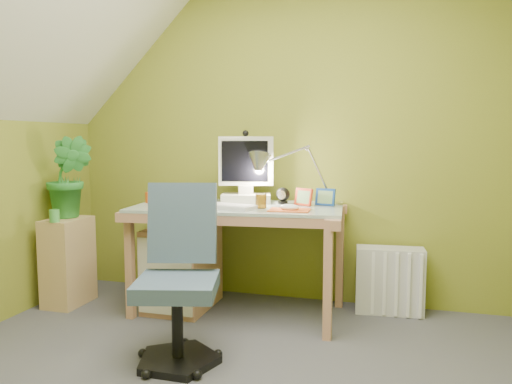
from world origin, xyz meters
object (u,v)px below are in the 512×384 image
(desk, at_px, (238,259))
(task_chair, at_px, (177,285))
(monitor, at_px, (246,162))
(desk_lamp, at_px, (310,162))
(potted_plant, at_px, (69,177))
(radiator, at_px, (390,280))
(side_ledge, at_px, (68,261))

(desk, bearing_deg, task_chair, -100.01)
(monitor, xyz_separation_m, desk_lamp, (0.45, 0.00, 0.01))
(potted_plant, distance_m, radiator, 2.35)
(side_ledge, bearing_deg, radiator, 11.38)
(potted_plant, height_order, task_chair, potted_plant)
(side_ledge, xyz_separation_m, potted_plant, (0.00, 0.05, 0.60))
(monitor, distance_m, task_chair, 1.18)
(desk_lamp, distance_m, task_chair, 1.29)
(desk_lamp, bearing_deg, desk, -154.46)
(desk_lamp, relative_size, radiator, 1.29)
(desk_lamp, xyz_separation_m, task_chair, (-0.51, -1.02, -0.60))
(monitor, distance_m, side_ledge, 1.46)
(desk_lamp, relative_size, potted_plant, 0.99)
(desk, height_order, monitor, monitor)
(potted_plant, relative_size, radiator, 1.30)
(monitor, bearing_deg, desk, -104.64)
(potted_plant, bearing_deg, task_chair, -31.89)
(radiator, bearing_deg, potted_plant, -174.72)
(monitor, relative_size, potted_plant, 0.97)
(side_ledge, relative_size, task_chair, 0.73)
(potted_plant, bearing_deg, radiator, 10.13)
(desk, height_order, side_ledge, desk)
(potted_plant, height_order, radiator, potted_plant)
(desk_lamp, distance_m, side_ledge, 1.85)
(desk_lamp, distance_m, potted_plant, 1.70)
(desk, relative_size, side_ledge, 2.22)
(monitor, xyz_separation_m, task_chair, (-0.06, -1.02, -0.60))
(task_chair, bearing_deg, desk_lamp, 48.59)
(task_chair, bearing_deg, radiator, 32.12)
(desk_lamp, bearing_deg, side_ledge, -164.62)
(monitor, xyz_separation_m, potted_plant, (-1.22, -0.30, -0.11))
(task_chair, xyz_separation_m, radiator, (1.05, 1.12, -0.20))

